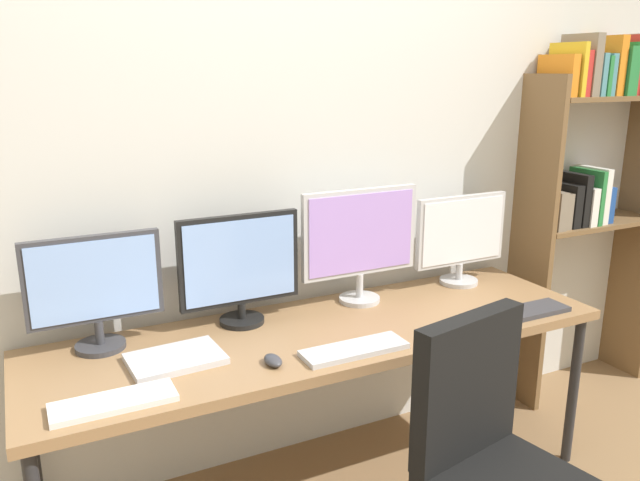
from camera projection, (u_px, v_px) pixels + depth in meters
The scene contains 12 objects.
wall_back at pixel (282, 173), 2.69m from camera, with size 4.68×0.10×2.60m.
desk at pixel (326, 341), 2.49m from camera, with size 2.28×0.68×0.74m.
bookshelf at pixel (588, 171), 3.25m from camera, with size 0.83×0.28×1.90m.
monitor_far_left at pixel (95, 287), 2.24m from camera, with size 0.48×0.18×0.43m.
monitor_center_left at pixel (240, 266), 2.48m from camera, with size 0.49×0.18×0.45m.
monitor_center_right at pixel (360, 239), 2.70m from camera, with size 0.54×0.18×0.50m.
monitor_far_right at pixel (461, 236), 2.95m from camera, with size 0.49×0.18×0.42m.
keyboard_left at pixel (114, 402), 1.91m from camera, with size 0.37×0.13×0.02m, color silver.
keyboard_center at pixel (354, 349), 2.27m from camera, with size 0.40×0.13×0.02m, color silver.
keyboard_right at pixel (529, 311), 2.63m from camera, with size 0.35×0.13×0.02m, color #38383D.
computer_mouse at pixel (273, 360), 2.17m from camera, with size 0.06×0.10×0.03m, color #38383D.
laptop_closed at pixel (176, 359), 2.19m from camera, with size 0.32×0.22×0.02m, color silver.
Camera 1 is at (-1.04, -1.44, 1.73)m, focal length 35.30 mm.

